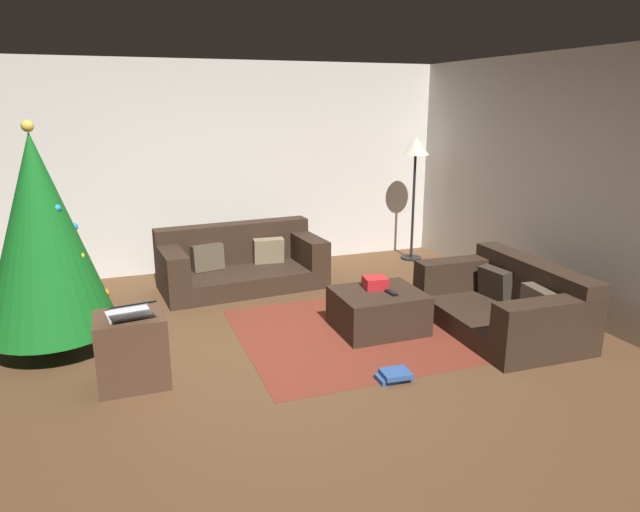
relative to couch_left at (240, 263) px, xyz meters
name	(u,v)px	position (x,y,z in m)	size (l,w,h in m)	color
ground_plane	(282,367)	(-0.16, -2.25, -0.27)	(6.40, 6.40, 0.00)	brown
rear_partition	(210,168)	(-0.16, 0.89, 1.03)	(6.40, 0.12, 2.60)	silver
corner_partition	(598,190)	(2.98, -2.25, 1.03)	(0.12, 6.40, 2.60)	silver
couch_left	(240,263)	(0.00, 0.00, 0.00)	(1.92, 1.04, 0.70)	#332319
couch_right	(508,304)	(2.10, -2.20, -0.02)	(1.03, 1.61, 0.65)	#332319
ottoman	(378,311)	(0.93, -1.79, -0.08)	(0.80, 0.69, 0.38)	#332319
gift_box	(375,283)	(0.94, -1.69, 0.16)	(0.21, 0.20, 0.11)	red
tv_remote	(391,293)	(1.01, -1.89, 0.12)	(0.05, 0.16, 0.02)	black
christmas_tree	(42,235)	(-1.92, -1.21, 0.76)	(1.10, 1.10, 1.97)	brown
side_table	(132,350)	(-1.30, -2.11, 0.01)	(0.52, 0.44, 0.56)	#4C3323
laptop	(130,311)	(-1.29, -2.17, 0.34)	(0.37, 0.43, 0.18)	silver
book_stack	(395,376)	(0.61, -2.77, -0.23)	(0.27, 0.20, 0.08)	#2D5193
corner_lamp	(415,155)	(2.47, 0.34, 1.15)	(0.36, 0.36, 1.67)	black
area_rug	(377,329)	(0.93, -1.79, -0.27)	(2.60, 2.00, 0.01)	maroon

